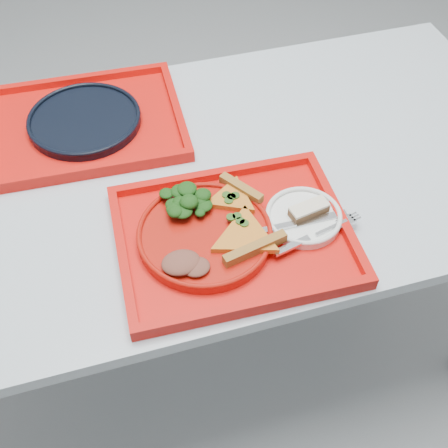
% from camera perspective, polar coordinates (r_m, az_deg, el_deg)
% --- Properties ---
extents(ground, '(10.00, 10.00, 0.00)m').
position_cam_1_polar(ground, '(1.84, -1.93, -11.41)').
color(ground, gray).
rests_on(ground, ground).
extents(table, '(1.60, 0.80, 0.75)m').
position_cam_1_polar(table, '(1.29, -2.71, 3.14)').
color(table, '#B3BCC9').
rests_on(table, ground).
extents(tray_main, '(0.46, 0.37, 0.01)m').
position_cam_1_polar(tray_main, '(1.10, 0.96, -1.44)').
color(tray_main, red).
rests_on(tray_main, table).
extents(tray_far, '(0.46, 0.37, 0.01)m').
position_cam_1_polar(tray_far, '(1.37, -13.86, 9.68)').
color(tray_far, red).
rests_on(tray_far, table).
extents(dinner_plate, '(0.26, 0.26, 0.02)m').
position_cam_1_polar(dinner_plate, '(1.08, -1.96, -1.18)').
color(dinner_plate, '#AD150B').
rests_on(dinner_plate, tray_main).
extents(side_plate, '(0.15, 0.15, 0.01)m').
position_cam_1_polar(side_plate, '(1.13, 8.06, 0.59)').
color(side_plate, white).
rests_on(side_plate, tray_main).
extents(navy_plate, '(0.26, 0.26, 0.02)m').
position_cam_1_polar(navy_plate, '(1.37, -13.97, 10.12)').
color(navy_plate, black).
rests_on(navy_plate, tray_far).
extents(pizza_slice_a, '(0.16, 0.17, 0.02)m').
position_cam_1_polar(pizza_slice_a, '(1.06, 2.16, -1.09)').
color(pizza_slice_a, gold).
rests_on(pizza_slice_a, dinner_plate).
extents(pizza_slice_b, '(0.15, 0.15, 0.02)m').
position_cam_1_polar(pizza_slice_b, '(1.12, 0.83, 2.79)').
color(pizza_slice_b, gold).
rests_on(pizza_slice_b, dinner_plate).
extents(salad_heap, '(0.09, 0.08, 0.04)m').
position_cam_1_polar(salad_heap, '(1.10, -3.69, 2.36)').
color(salad_heap, black).
rests_on(salad_heap, dinner_plate).
extents(meat_portion, '(0.07, 0.06, 0.02)m').
position_cam_1_polar(meat_portion, '(1.02, -4.39, -3.92)').
color(meat_portion, brown).
rests_on(meat_portion, dinner_plate).
extents(dessert_bar, '(0.08, 0.05, 0.02)m').
position_cam_1_polar(dessert_bar, '(1.12, 8.62, 1.46)').
color(dessert_bar, '#4C3119').
rests_on(dessert_bar, side_plate).
extents(knife, '(0.19, 0.02, 0.01)m').
position_cam_1_polar(knife, '(1.11, 8.00, 0.22)').
color(knife, silver).
rests_on(knife, side_plate).
extents(fork, '(0.19, 0.06, 0.01)m').
position_cam_1_polar(fork, '(1.09, 9.24, -1.10)').
color(fork, silver).
rests_on(fork, side_plate).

